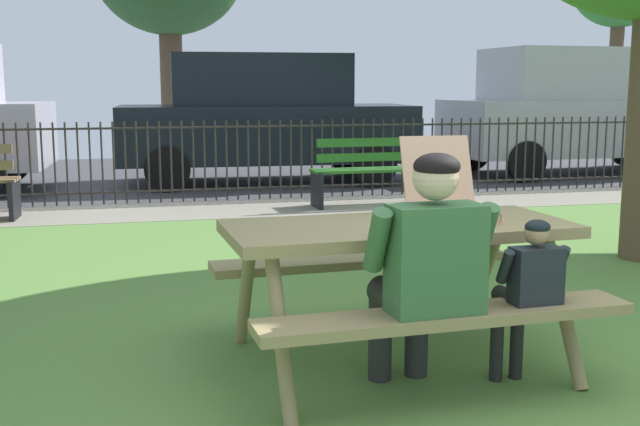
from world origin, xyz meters
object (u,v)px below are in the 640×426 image
Objects in this scene: pizza_slice_on_table at (390,226)px; parked_car_center at (584,108)px; pizza_box_open at (446,203)px; picnic_table_foreground at (398,256)px; park_bench_center at (376,172)px; child_at_table at (527,288)px; parked_car_left at (264,117)px; adult_at_table at (426,266)px.

parked_car_center is at bearing 52.93° from pizza_slice_on_table.
pizza_slice_on_table is at bearing -154.89° from pizza_box_open.
park_bench_center is (1.57, 5.37, -0.18)m from picnic_table_foreground.
parked_car_left is at bearing 89.19° from child_at_table.
parked_car_center reaches higher than adult_at_table.
pizza_slice_on_table is at bearing -127.07° from parked_car_center.
picnic_table_foreground is 6.55× the size of pizza_slice_on_table.
picnic_table_foreground is at bearing -106.30° from park_bench_center.
park_bench_center is at bearing -69.84° from parked_car_left.
parked_car_left is (0.64, 8.52, 0.35)m from adult_at_table.
pizza_box_open reaches higher than picnic_table_foreground.
parked_car_left is (0.30, 7.93, 0.15)m from pizza_box_open.
pizza_slice_on_table is 10.16m from parked_car_center.
adult_at_table is 0.27× the size of parked_car_left.
pizza_box_open reaches higher than adult_at_table.
picnic_table_foreground is at bearing -127.01° from parked_car_center.
park_bench_center is at bearing 73.18° from pizza_slice_on_table.
parked_car_center is at bearing 52.99° from picnic_table_foreground.
picnic_table_foreground is 3.81× the size of pizza_box_open.
adult_at_table is 8.55m from parked_car_left.
picnic_table_foreground is 5.60m from park_bench_center.
picnic_table_foreground is 10.05m from parked_car_center.
pizza_box_open is 0.57× the size of child_at_table.
pizza_slice_on_table is 0.06× the size of parked_car_center.
adult_at_table is at bearing -94.29° from parked_car_left.
pizza_box_open is 0.43m from pizza_slice_on_table.
pizza_box_open is 5.45m from park_bench_center.
parked_car_center is (5.44, -0.00, 0.09)m from parked_car_left.
parked_car_left is at bearing 110.16° from park_bench_center.
pizza_box_open is (0.30, 0.09, 0.26)m from picnic_table_foreground.
pizza_box_open is 9.79m from parked_car_center.
park_bench_center is at bearing -149.41° from parked_car_center.
picnic_table_foreground is at bearing -163.61° from pizza_box_open.
park_bench_center is at bearing 76.47° from pizza_box_open.
pizza_box_open is at bearing 25.11° from pizza_slice_on_table.
parked_car_center reaches higher than parked_car_left.
parked_car_center is (6.04, 8.01, 0.50)m from picnic_table_foreground.
park_bench_center is at bearing 74.68° from adult_at_table.
child_at_table is at bearing -90.81° from parked_car_left.
parked_car_left is at bearing 179.99° from parked_car_center.
pizza_box_open is at bearing 16.39° from picnic_table_foreground.
parked_car_left is at bearing 85.71° from adult_at_table.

